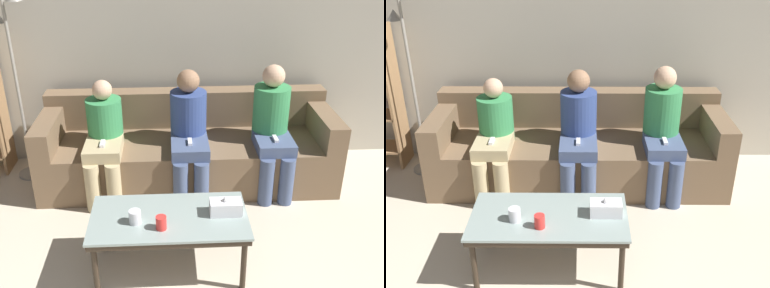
# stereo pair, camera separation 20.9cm
# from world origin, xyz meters

# --- Properties ---
(wall_back) EXTENTS (12.00, 0.06, 2.60)m
(wall_back) POSITION_xyz_m (0.00, 4.12, 1.30)
(wall_back) COLOR #B7B2A3
(wall_back) RESTS_ON ground_plane
(couch) EXTENTS (2.72, 0.88, 0.81)m
(couch) POSITION_xyz_m (0.00, 3.60, 0.30)
(couch) COLOR brown
(couch) RESTS_ON ground_plane
(coffee_table) EXTENTS (1.08, 0.57, 0.46)m
(coffee_table) POSITION_xyz_m (-0.19, 2.30, 0.41)
(coffee_table) COLOR #8C9E99
(coffee_table) RESTS_ON ground_plane
(cup_near_left) EXTENTS (0.08, 0.08, 0.09)m
(cup_near_left) POSITION_xyz_m (-0.42, 2.24, 0.50)
(cup_near_left) COLOR silver
(cup_near_left) RESTS_ON coffee_table
(cup_near_right) EXTENTS (0.07, 0.07, 0.09)m
(cup_near_right) POSITION_xyz_m (-0.25, 2.16, 0.50)
(cup_near_right) COLOR red
(cup_near_right) RESTS_ON coffee_table
(tissue_box) EXTENTS (0.22, 0.12, 0.13)m
(tissue_box) POSITION_xyz_m (0.20, 2.31, 0.51)
(tissue_box) COLOR white
(tissue_box) RESTS_ON coffee_table
(standing_lamp) EXTENTS (0.31, 0.26, 1.80)m
(standing_lamp) POSITION_xyz_m (-1.54, 3.75, 1.11)
(standing_lamp) COLOR gray
(standing_lamp) RESTS_ON ground_plane
(seated_person_left_end) EXTENTS (0.32, 0.65, 1.05)m
(seated_person_left_end) POSITION_xyz_m (-0.75, 3.38, 0.57)
(seated_person_left_end) COLOR tan
(seated_person_left_end) RESTS_ON ground_plane
(seated_person_mid_left) EXTENTS (0.33, 0.67, 1.13)m
(seated_person_mid_left) POSITION_xyz_m (0.00, 3.39, 0.61)
(seated_person_mid_left) COLOR #47567A
(seated_person_mid_left) RESTS_ON ground_plane
(seated_person_mid_right) EXTENTS (0.33, 0.63, 1.16)m
(seated_person_mid_right) POSITION_xyz_m (0.75, 3.41, 0.62)
(seated_person_mid_right) COLOR #47567A
(seated_person_mid_right) RESTS_ON ground_plane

